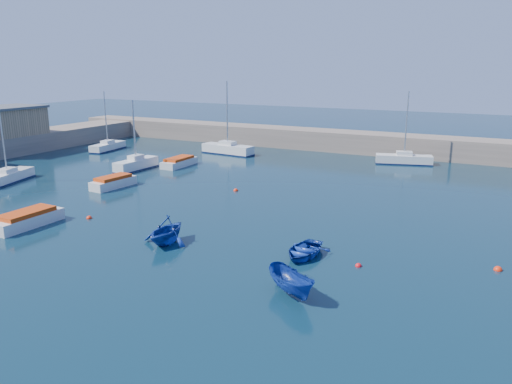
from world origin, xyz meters
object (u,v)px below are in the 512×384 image
at_px(sailboat_2, 8,177).
at_px(dinghy_left, 166,230).
at_px(sailboat_6, 404,159).
at_px(motorboat_1, 113,182).
at_px(brick_shed_a, 7,122).
at_px(sailboat_3, 136,164).
at_px(dinghy_right, 291,283).
at_px(sailboat_5, 228,149).
at_px(motorboat_0, 27,219).
at_px(motorboat_2, 179,162).
at_px(sailboat_4, 108,146).
at_px(dinghy_center, 304,250).

bearing_deg(sailboat_2, dinghy_left, -31.87).
height_order(sailboat_6, motorboat_1, sailboat_6).
distance_m(brick_shed_a, sailboat_3, 21.64).
height_order(motorboat_1, dinghy_right, dinghy_right).
xyz_separation_m(sailboat_5, motorboat_0, (2.35, -32.34, -0.13)).
distance_m(sailboat_5, motorboat_2, 9.50).
bearing_deg(motorboat_0, sailboat_5, 94.56).
relative_size(motorboat_2, dinghy_right, 1.45).
xyz_separation_m(sailboat_4, dinghy_center, (37.96, -23.66, -0.17)).
bearing_deg(dinghy_left, sailboat_4, 135.47).
distance_m(motorboat_1, dinghy_left, 17.07).
xyz_separation_m(sailboat_6, dinghy_center, (0.47, -32.28, -0.21)).
bearing_deg(brick_shed_a, sailboat_3, -1.29).
xyz_separation_m(sailboat_2, sailboat_4, (-4.68, 18.79, -0.01)).
xyz_separation_m(brick_shed_a, dinghy_left, (38.68, -17.90, -3.18)).
xyz_separation_m(sailboat_3, dinghy_center, (26.06, -15.43, -0.27)).
bearing_deg(brick_shed_a, dinghy_right, -23.38).
bearing_deg(brick_shed_a, sailboat_4, 39.36).
xyz_separation_m(brick_shed_a, motorboat_1, (24.87, -7.86, -3.58)).
relative_size(sailboat_2, dinghy_right, 2.33).
height_order(sailboat_4, motorboat_1, sailboat_4).
bearing_deg(brick_shed_a, sailboat_6, 19.23).
height_order(sailboat_5, motorboat_2, sailboat_5).
height_order(sailboat_6, motorboat_2, sailboat_6).
bearing_deg(motorboat_1, dinghy_right, -23.73).
bearing_deg(dinghy_right, motorboat_1, 95.13).
xyz_separation_m(sailboat_4, motorboat_2, (14.94, -4.44, -0.06)).
distance_m(sailboat_4, sailboat_6, 38.46).
height_order(sailboat_3, sailboat_5, sailboat_5).
xyz_separation_m(motorboat_1, dinghy_center, (22.54, -8.04, -0.15)).
bearing_deg(sailboat_4, sailboat_5, 10.02).
height_order(motorboat_2, dinghy_center, motorboat_2).
bearing_deg(dinghy_left, motorboat_1, 140.73).
distance_m(sailboat_4, motorboat_1, 21.95).
height_order(sailboat_2, sailboat_3, sailboat_2).
height_order(sailboat_5, motorboat_0, sailboat_5).
distance_m(sailboat_2, dinghy_left, 25.49).
bearing_deg(motorboat_0, dinghy_left, 9.00).
bearing_deg(sailboat_3, dinghy_right, -34.68).
xyz_separation_m(dinghy_left, dinghy_right, (10.17, -3.22, -0.24)).
height_order(motorboat_0, dinghy_right, dinghy_right).
bearing_deg(dinghy_center, sailboat_3, 151.92).
distance_m(sailboat_2, sailboat_3, 12.79).
bearing_deg(sailboat_6, sailboat_4, 87.39).
distance_m(motorboat_0, motorboat_2, 23.11).
height_order(motorboat_1, dinghy_center, motorboat_1).
xyz_separation_m(brick_shed_a, sailboat_6, (46.94, 16.37, -3.51)).
height_order(brick_shed_a, dinghy_left, brick_shed_a).
relative_size(sailboat_2, sailboat_5, 0.88).
xyz_separation_m(sailboat_5, dinghy_right, (23.59, -33.89, 0.01)).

